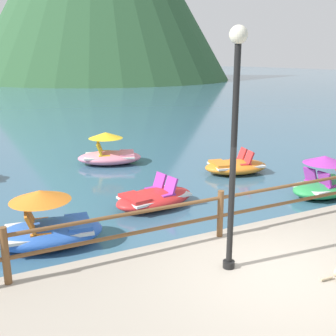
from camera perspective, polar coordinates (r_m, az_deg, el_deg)
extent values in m
plane|color=#38607A|center=(45.12, -21.23, 9.28)|extent=(200.00, 200.00, 0.00)
cylinder|color=brown|center=(6.98, -21.62, -11.27)|extent=(0.12, 0.12, 0.95)
cylinder|color=brown|center=(8.18, 7.26, -6.31)|extent=(0.12, 0.12, 0.95)
cylinder|color=brown|center=(8.07, 7.34, -4.12)|extent=(23.80, 0.07, 0.07)
cylinder|color=brown|center=(8.20, 7.25, -6.62)|extent=(23.80, 0.07, 0.07)
cylinder|color=black|center=(6.57, 9.01, 0.62)|extent=(0.10, 0.10, 3.65)
sphere|color=silver|center=(6.38, 9.77, 17.79)|extent=(0.28, 0.28, 0.28)
cylinder|color=black|center=(7.22, 8.42, -13.07)|extent=(0.20, 0.20, 0.12)
cylinder|color=tan|center=(7.24, 21.15, -14.12)|extent=(0.22, 0.06, 0.04)
ellipsoid|color=blue|center=(9.08, -16.20, -8.75)|extent=(2.39, 1.58, 0.53)
cube|color=silver|center=(9.05, -16.24, -8.21)|extent=(1.87, 1.28, 0.06)
cube|color=orange|center=(8.78, -17.27, -8.55)|extent=(0.45, 0.45, 0.08)
cube|color=orange|center=(8.69, -18.58, -7.32)|extent=(0.25, 0.42, 0.43)
cube|color=orange|center=(9.26, -17.43, -7.29)|extent=(0.45, 0.45, 0.08)
cube|color=orange|center=(9.18, -18.66, -6.12)|extent=(0.25, 0.42, 0.43)
cube|color=blue|center=(9.06, -12.35, -7.49)|extent=(0.60, 0.97, 0.12)
cone|color=orange|center=(8.78, -17.34, -3.65)|extent=(1.39, 1.39, 0.22)
ellipsoid|color=orange|center=(14.23, 9.40, 0.17)|extent=(2.40, 1.70, 0.44)
cube|color=silver|center=(14.21, 9.42, 0.47)|extent=(1.88, 1.38, 0.06)
cube|color=red|center=(14.49, 9.58, 1.04)|extent=(0.47, 0.47, 0.08)
cube|color=red|center=(14.51, 10.27, 1.93)|extent=(0.28, 0.43, 0.43)
cube|color=red|center=(14.03, 10.48, 0.53)|extent=(0.47, 0.47, 0.08)
cube|color=red|center=(14.06, 11.19, 1.45)|extent=(0.28, 0.43, 0.43)
cube|color=orange|center=(13.95, 7.18, 0.54)|extent=(0.65, 0.99, 0.12)
ellipsoid|color=pink|center=(15.38, -8.10, 1.42)|extent=(2.63, 2.00, 0.47)
cube|color=silver|center=(15.36, -8.11, 1.72)|extent=(2.07, 1.61, 0.06)
cube|color=yellow|center=(15.09, -8.79, 1.72)|extent=(0.51, 0.51, 0.08)
cube|color=yellow|center=(15.05, -9.50, 2.51)|extent=(0.33, 0.45, 0.43)
cube|color=yellow|center=(15.61, -8.75, 2.17)|extent=(0.51, 0.51, 0.08)
cube|color=yellow|center=(15.56, -9.45, 2.94)|extent=(0.33, 0.45, 0.43)
cube|color=pink|center=(15.35, -5.72, 2.02)|extent=(0.78, 1.04, 0.12)
cone|color=yellow|center=(15.21, -8.65, 4.53)|extent=(1.59, 1.59, 0.22)
ellipsoid|color=red|center=(10.92, -1.87, -4.26)|extent=(2.43, 1.62, 0.45)
cube|color=silver|center=(10.89, -1.88, -3.87)|extent=(1.91, 1.31, 0.06)
cube|color=purple|center=(11.15, -1.90, -3.03)|extent=(0.47, 0.47, 0.08)
cube|color=purple|center=(11.18, -1.16, -1.79)|extent=(0.28, 0.43, 0.43)
cube|color=purple|center=(10.77, -0.39, -3.69)|extent=(0.47, 0.47, 0.08)
cube|color=purple|center=(10.80, 0.38, -2.40)|extent=(0.28, 0.43, 0.43)
cube|color=red|center=(10.55, -4.64, -4.21)|extent=(0.64, 0.94, 0.12)
ellipsoid|color=green|center=(12.57, 20.89, -2.60)|extent=(2.23, 1.37, 0.46)
cube|color=silver|center=(12.55, 20.93, -2.25)|extent=(1.75, 1.12, 0.06)
cube|color=purple|center=(12.26, 21.36, -2.35)|extent=(0.42, 0.42, 0.08)
cube|color=purple|center=(12.06, 20.92, -1.49)|extent=(0.23, 0.41, 0.43)
cube|color=purple|center=(12.56, 19.61, -1.78)|extent=(0.42, 0.42, 0.08)
cube|color=purple|center=(12.37, 19.15, -0.93)|extent=(0.23, 0.41, 0.43)
cone|color=purple|center=(12.27, 20.94, 1.10)|extent=(1.26, 1.26, 0.22)
cone|color=#2D5633|center=(79.33, -17.24, 19.84)|extent=(24.25, 24.25, 22.33)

